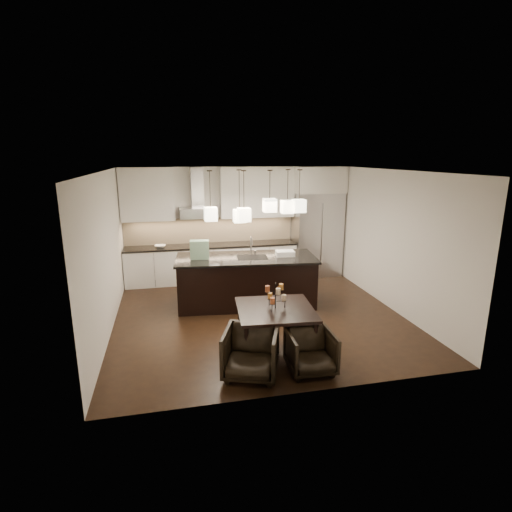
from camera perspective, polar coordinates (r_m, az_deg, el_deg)
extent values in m
cube|color=black|center=(8.02, 0.31, -8.41)|extent=(5.50, 5.50, 0.02)
cube|color=white|center=(7.40, 0.34, 12.17)|extent=(5.50, 5.50, 0.02)
cube|color=silver|center=(10.25, -3.12, 4.81)|extent=(5.50, 0.02, 2.80)
cube|color=silver|center=(5.04, 7.36, -5.35)|extent=(5.50, 0.02, 2.80)
cube|color=silver|center=(7.49, -20.73, 0.36)|extent=(0.02, 5.50, 2.80)
cube|color=silver|center=(8.62, 18.53, 2.27)|extent=(0.02, 5.50, 2.80)
cube|color=#B7B7BA|center=(10.49, 8.65, 3.08)|extent=(1.20, 0.72, 2.15)
cube|color=silver|center=(10.32, 8.95, 10.73)|extent=(1.26, 0.72, 0.65)
cube|color=silver|center=(10.05, -6.25, -1.05)|extent=(4.21, 0.62, 0.88)
cube|color=black|center=(9.94, -6.32, 1.50)|extent=(4.21, 0.66, 0.04)
cube|color=beige|center=(10.17, -6.56, 3.71)|extent=(4.21, 0.02, 0.63)
cube|color=silver|center=(9.84, -15.30, 8.48)|extent=(1.25, 0.35, 1.25)
cube|color=silver|center=(10.07, 0.14, 9.10)|extent=(1.85, 0.35, 1.25)
cube|color=#B7B7BA|center=(9.82, -8.23, 6.15)|extent=(0.90, 0.52, 0.24)
cube|color=#B7B7BA|center=(9.86, -8.41, 9.69)|extent=(0.30, 0.28, 0.96)
imported|color=silver|center=(9.83, -13.52, 1.36)|extent=(0.29, 0.29, 0.06)
cube|color=black|center=(8.40, -1.40, -3.69)|extent=(2.89, 1.40, 0.98)
cube|color=black|center=(8.26, -1.42, -0.31)|extent=(2.99, 1.49, 0.04)
cube|color=#1B6842|center=(8.16, -8.06, 0.90)|extent=(0.40, 0.24, 0.38)
cube|color=silver|center=(8.35, 4.16, 0.38)|extent=(0.40, 0.31, 0.11)
cylinder|color=beige|center=(6.35, 3.99, -5.95)|extent=(0.08, 0.08, 0.10)
cylinder|color=#CA8231|center=(6.42, 2.02, -5.69)|extent=(0.08, 0.08, 0.10)
cylinder|color=#A44D29|center=(6.21, 2.37, -6.41)|extent=(0.08, 0.08, 0.10)
cylinder|color=#CA8231|center=(6.37, 3.61, -4.41)|extent=(0.08, 0.08, 0.10)
cylinder|color=#A44D29|center=(6.27, 1.65, -4.69)|extent=(0.08, 0.08, 0.10)
cylinder|color=beige|center=(6.16, 3.19, -5.06)|extent=(0.08, 0.08, 0.10)
imported|color=black|center=(5.83, -0.74, -13.64)|extent=(0.97, 0.99, 0.71)
imported|color=black|center=(6.01, 7.84, -13.39)|extent=(0.68, 0.69, 0.61)
cube|color=#FFF7CF|center=(7.78, -6.49, 5.97)|extent=(0.24, 0.24, 0.26)
cube|color=#FFF7CF|center=(8.17, -2.37, 5.74)|extent=(0.24, 0.24, 0.26)
cube|color=#FFF7CF|center=(7.91, 1.97, 7.25)|extent=(0.24, 0.24, 0.26)
cube|color=#FFF7CF|center=(8.32, 4.49, 7.02)|extent=(0.24, 0.24, 0.26)
cube|color=#FFF7CF|center=(8.25, 6.16, 7.13)|extent=(0.24, 0.24, 0.26)
cube|color=#FFF7CF|center=(7.78, -1.73, 5.91)|extent=(0.24, 0.24, 0.26)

